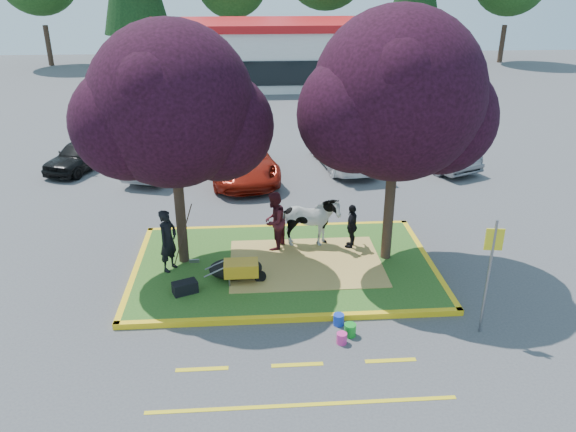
{
  "coord_description": "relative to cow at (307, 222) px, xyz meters",
  "views": [
    {
      "loc": [
        -0.88,
        -13.74,
        7.63
      ],
      "look_at": [
        0.14,
        0.5,
        1.38
      ],
      "focal_mm": 35.0,
      "sensor_mm": 36.0,
      "label": 1
    }
  ],
  "objects": [
    {
      "name": "cow",
      "position": [
        0.0,
        0.0,
        0.0
      ],
      "size": [
        1.87,
        0.9,
        1.56
      ],
      "primitive_type": "imported",
      "rotation": [
        0.0,
        0.0,
        1.54
      ],
      "color": "silver",
      "rests_on": "median_island"
    },
    {
      "name": "median_island",
      "position": [
        -0.74,
        -1.02,
        -0.85
      ],
      "size": [
        8.0,
        5.0,
        0.15
      ],
      "primitive_type": "cube",
      "color": "#28591B",
      "rests_on": "ground"
    },
    {
      "name": "bucket_green",
      "position": [
        0.54,
        -4.27,
        -0.78
      ],
      "size": [
        0.33,
        0.33,
        0.3
      ],
      "primitive_type": "cylinder",
      "rotation": [
        0.0,
        0.0,
        -0.21
      ],
      "color": "#169425",
      "rests_on": "ground"
    },
    {
      "name": "fire_lane_stripe_c",
      "position": [
        1.26,
        -5.22,
        -0.93
      ],
      "size": [
        1.1,
        0.12,
        0.01
      ],
      "primitive_type": "cube",
      "color": "yellow",
      "rests_on": "ground"
    },
    {
      "name": "straw_bedding",
      "position": [
        -0.14,
        -1.02,
        -0.77
      ],
      "size": [
        4.2,
        3.0,
        0.01
      ],
      "primitive_type": "cube",
      "color": "tan",
      "rests_on": "median_island"
    },
    {
      "name": "visitor_a",
      "position": [
        -0.97,
        -0.04,
        0.09
      ],
      "size": [
        0.96,
        1.04,
        1.73
      ],
      "primitive_type": "imported",
      "rotation": [
        0.0,
        0.0,
        -2.03
      ],
      "color": "#47141B",
      "rests_on": "median_island"
    },
    {
      "name": "car_white",
      "position": [
        2.34,
        7.81,
        -0.21
      ],
      "size": [
        2.69,
        5.17,
        1.43
      ],
      "primitive_type": "imported",
      "rotation": [
        0.0,
        0.0,
        3.29
      ],
      "color": "white",
      "rests_on": "ground"
    },
    {
      "name": "car_red",
      "position": [
        -1.99,
        6.63,
        -0.18
      ],
      "size": [
        3.29,
        5.73,
        1.51
      ],
      "primitive_type": "imported",
      "rotation": [
        0.0,
        0.0,
        0.15
      ],
      "color": "maroon",
      "rests_on": "ground"
    },
    {
      "name": "ground",
      "position": [
        -0.74,
        -1.02,
        -0.93
      ],
      "size": [
        90.0,
        90.0,
        0.0
      ],
      "primitive_type": "plane",
      "color": "#424244",
      "rests_on": "ground"
    },
    {
      "name": "visitor_b",
      "position": [
        1.29,
        -0.12,
        -0.11
      ],
      "size": [
        0.6,
        0.85,
        1.34
      ],
      "primitive_type": "imported",
      "rotation": [
        0.0,
        0.0,
        -1.96
      ],
      "color": "black",
      "rests_on": "median_island"
    },
    {
      "name": "bucket_pink",
      "position": [
        0.31,
        -4.54,
        -0.8
      ],
      "size": [
        0.28,
        0.28,
        0.26
      ],
      "primitive_type": "cylinder",
      "rotation": [
        0.0,
        0.0,
        -0.18
      ],
      "color": "#D72F85",
      "rests_on": "ground"
    },
    {
      "name": "sign_post",
      "position": [
        3.56,
        -4.32,
        0.83
      ],
      "size": [
        0.39,
        0.08,
        2.8
      ],
      "rotation": [
        0.0,
        0.0,
        -0.13
      ],
      "color": "slate",
      "rests_on": "ground"
    },
    {
      "name": "tree_purple_right",
      "position": [
        2.18,
        -0.84,
        3.63
      ],
      "size": [
        5.3,
        4.4,
        6.82
      ],
      "color": "black",
      "rests_on": "median_island"
    },
    {
      "name": "car_silver",
      "position": [
        -5.19,
        7.45,
        -0.19
      ],
      "size": [
        2.72,
        4.72,
        1.47
      ],
      "primitive_type": "imported",
      "rotation": [
        0.0,
        0.0,
        2.87
      ],
      "color": "#9A9CA1",
      "rests_on": "ground"
    },
    {
      "name": "calf",
      "position": [
        -2.16,
        -1.7,
        -0.51
      ],
      "size": [
        1.41,
        1.08,
        0.54
      ],
      "primitive_type": "ellipsoid",
      "rotation": [
        0.0,
        0.0,
        0.35
      ],
      "color": "black",
      "rests_on": "median_island"
    },
    {
      "name": "tree_purple_left",
      "position": [
        -3.52,
        -0.64,
        3.43
      ],
      "size": [
        5.06,
        4.2,
        6.51
      ],
      "color": "black",
      "rests_on": "median_island"
    },
    {
      "name": "car_black",
      "position": [
        -8.62,
        8.14,
        -0.31
      ],
      "size": [
        2.74,
        3.93,
        1.24
      ],
      "primitive_type": "imported",
      "rotation": [
        0.0,
        0.0,
        -0.39
      ],
      "color": "black",
      "rests_on": "ground"
    },
    {
      "name": "gear_bag_green",
      "position": [
        -2.24,
        -1.5,
        -0.67
      ],
      "size": [
        0.43,
        0.27,
        0.23
      ],
      "primitive_type": "cube",
      "rotation": [
        0.0,
        0.0,
        0.01
      ],
      "color": "black",
      "rests_on": "median_island"
    },
    {
      "name": "wheelbarrow",
      "position": [
        -1.92,
        -1.97,
        -0.36
      ],
      "size": [
        1.6,
        0.55,
        0.6
      ],
      "rotation": [
        0.0,
        0.0,
        0.02
      ],
      "color": "black",
      "rests_on": "median_island"
    },
    {
      "name": "curb_right",
      "position": [
        3.34,
        -1.02,
        -0.85
      ],
      "size": [
        0.16,
        5.3,
        0.15
      ],
      "primitive_type": "cube",
      "color": "yellow",
      "rests_on": "ground"
    },
    {
      "name": "fire_lane_stripe_b",
      "position": [
        -0.74,
        -5.22,
        -0.93
      ],
      "size": [
        1.1,
        0.12,
        0.01
      ],
      "primitive_type": "cube",
      "color": "yellow",
      "rests_on": "ground"
    },
    {
      "name": "curb_left",
      "position": [
        -4.82,
        -1.02,
        -0.85
      ],
      "size": [
        0.16,
        5.3,
        0.15
      ],
      "primitive_type": "cube",
      "color": "yellow",
      "rests_on": "ground"
    },
    {
      "name": "retail_building",
      "position": [
        1.26,
        26.96,
        1.32
      ],
      "size": [
        20.4,
        8.4,
        4.4
      ],
      "color": "silver",
      "rests_on": "ground"
    },
    {
      "name": "curb_far",
      "position": [
        -0.74,
        1.56,
        -0.85
      ],
      "size": [
        8.3,
        0.16,
        0.15
      ],
      "primitive_type": "cube",
      "color": "yellow",
      "rests_on": "ground"
    },
    {
      "name": "bucket_blue",
      "position": [
        0.35,
        -3.82,
        -0.79
      ],
      "size": [
        0.31,
        0.31,
        0.27
      ],
      "primitive_type": "cylinder",
      "rotation": [
        0.0,
        0.0,
        -0.27
      ],
      "color": "#1839C0",
      "rests_on": "ground"
    },
    {
      "name": "car_grey",
      "position": [
        6.05,
        7.7,
        -0.16
      ],
      "size": [
        3.39,
        4.9,
        1.53
      ],
      "primitive_type": "imported",
      "rotation": [
        0.0,
        0.0,
        0.43
      ],
      "color": "#56575D",
      "rests_on": "ground"
    },
    {
      "name": "fire_lane_stripe_a",
      "position": [
        -2.74,
        -5.22,
        -0.93
      ],
      "size": [
        1.1,
        0.12,
        0.01
      ],
      "primitive_type": "cube",
      "color": "yellow",
      "rests_on": "ground"
    },
    {
      "name": "fire_lane_long",
      "position": [
        -0.74,
        -6.42,
        -0.93
      ],
      "size": [
        6.0,
        0.1,
        0.01
      ],
      "primitive_type": "cube",
      "color": "yellow",
      "rests_on": "ground"
    },
    {
      "name": "curb_near",
      "position": [
        -0.74,
        -3.6,
        -0.85
      ],
      "size": [
        8.3,
        0.16,
        0.15
      ],
      "primitive_type": "cube",
      "color": "yellow",
      "rests_on": "ground"
    },
    {
      "name": "gear_bag_dark",
      "position": [
        -3.34,
        -2.38,
        -0.62
      ],
      "size": [
        0.69,
        0.54,
        0.31
      ],
      "primitive_type": "cube",
      "rotation": [
        0.0,
        0.0,
        0.4
      ],
      "color": "black",
      "rests_on": "median_island"
    },
    {
      "name": "handler",
      "position": [
        -3.86,
        -1.1,
        0.09
      ],
      "size": [
        0.67,
        0.75,
        1.73
      ],
      "primitive_type": "imported",
      "rotation": [
        0.0,
        0.0,
        1.07
      ],
      "color": "black",
      "rests_on": "median_island"
    }
  ]
}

